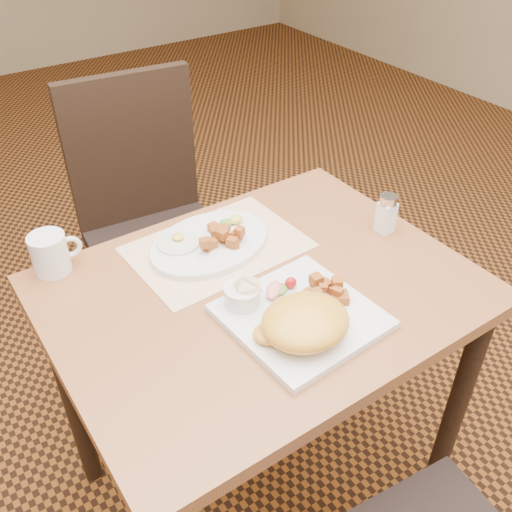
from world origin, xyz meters
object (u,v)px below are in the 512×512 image
object	(u,v)px
table	(262,323)
chair_far	(150,214)
plate_square	(301,316)
plate_oval	(210,243)
coffee_mug	(51,253)
salt_shaker	(386,213)

from	to	relation	value
table	chair_far	bearing A→B (deg)	85.87
plate_square	table	bearing A→B (deg)	92.21
chair_far	plate_square	world-z (taller)	chair_far
plate_oval	plate_square	bearing A→B (deg)	-85.64
table	coffee_mug	xyz separation A→B (m)	(-0.35, 0.31, 0.16)
plate_square	salt_shaker	bearing A→B (deg)	20.28
coffee_mug	salt_shaker	bearing A→B (deg)	-22.87
chair_far	plate_square	bearing A→B (deg)	92.82
plate_oval	table	bearing A→B (deg)	-84.16
table	chair_far	xyz separation A→B (m)	(0.05, 0.71, -0.10)
plate_square	chair_far	bearing A→B (deg)	86.84
plate_oval	salt_shaker	distance (m)	0.43
chair_far	plate_oval	size ratio (longest dim) A/B	3.19
salt_shaker	coffee_mug	distance (m)	0.79
chair_far	plate_square	distance (m)	0.87
table	chair_far	size ratio (longest dim) A/B	0.93
chair_far	salt_shaker	distance (m)	0.82
plate_oval	salt_shaker	xyz separation A→B (m)	(0.39, -0.18, 0.04)
chair_far	coffee_mug	bearing A→B (deg)	50.85
plate_square	coffee_mug	xyz separation A→B (m)	(-0.36, 0.44, 0.04)
table	plate_oval	world-z (taller)	plate_oval
plate_square	plate_oval	world-z (taller)	plate_oval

